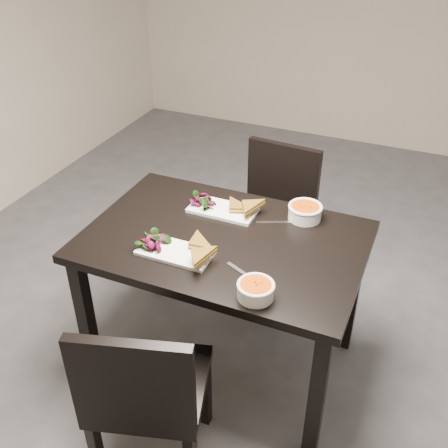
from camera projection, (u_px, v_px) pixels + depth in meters
name	position (u px, v px, depth m)	size (l,w,h in m)	color
ground	(326.00, 324.00, 2.89)	(5.00, 5.00, 0.00)	#47474C
table	(224.00, 256.00, 2.33)	(1.20, 0.80, 0.75)	black
chair_near	(145.00, 392.00, 1.92)	(0.52, 0.52, 0.85)	black
chair_far	(274.00, 212.00, 2.96)	(0.45, 0.45, 0.85)	black
plate_near	(175.00, 252.00, 2.17)	(0.31, 0.15, 0.02)	white
sandwich_near	(191.00, 247.00, 2.14)	(0.15, 0.12, 0.05)	olive
salad_near	(154.00, 241.00, 2.19)	(0.10, 0.09, 0.04)	black
soup_bowl_near	(256.00, 289.00, 1.93)	(0.14, 0.14, 0.06)	white
cutlery_near	(243.00, 273.00, 2.07)	(0.18, 0.02, 0.00)	silver
plate_far	(223.00, 210.00, 2.45)	(0.31, 0.16, 0.02)	white
sandwich_far	(235.00, 208.00, 2.40)	(0.16, 0.12, 0.05)	olive
salad_far	(203.00, 200.00, 2.47)	(0.10, 0.09, 0.04)	black
soup_bowl_far	(305.00, 211.00, 2.38)	(0.16, 0.16, 0.07)	white
cutlery_far	(276.00, 222.00, 2.37)	(0.18, 0.02, 0.00)	silver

